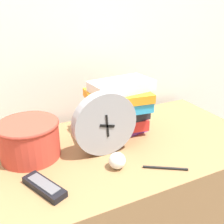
% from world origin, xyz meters
% --- Properties ---
extents(wall_back, '(6.00, 0.04, 2.40)m').
position_xyz_m(wall_back, '(0.00, 0.64, 1.20)').
color(wall_back, silver).
rests_on(wall_back, ground_plane).
extents(desk_clock, '(0.23, 0.04, 0.23)m').
position_xyz_m(desk_clock, '(0.02, 0.26, 0.87)').
color(desk_clock, '#99999E').
rests_on(desk_clock, desk).
extents(book_stack, '(0.27, 0.20, 0.22)m').
position_xyz_m(book_stack, '(0.13, 0.37, 0.87)').
color(book_stack, '#7A3899').
rests_on(book_stack, desk).
extents(basket, '(0.21, 0.21, 0.13)m').
position_xyz_m(basket, '(-0.23, 0.36, 0.82)').
color(basket, '#C63D2D').
rests_on(basket, desk).
extents(tv_remote, '(0.11, 0.16, 0.02)m').
position_xyz_m(tv_remote, '(-0.23, 0.16, 0.76)').
color(tv_remote, black).
rests_on(tv_remote, desk).
extents(crumpled_paper_ball, '(0.05, 0.05, 0.05)m').
position_xyz_m(crumpled_paper_ball, '(0.01, 0.16, 0.78)').
color(crumpled_paper_ball, white).
rests_on(crumpled_paper_ball, desk).
extents(pen, '(0.13, 0.08, 0.01)m').
position_xyz_m(pen, '(0.15, 0.08, 0.76)').
color(pen, black).
rests_on(pen, desk).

